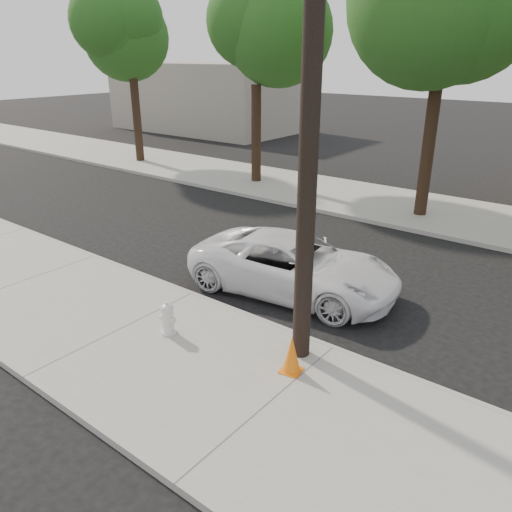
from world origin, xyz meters
name	(u,v)px	position (x,y,z in m)	size (l,w,h in m)	color
ground	(245,271)	(0.00, 0.00, 0.00)	(120.00, 120.00, 0.00)	black
near_sidewalk	(121,332)	(0.00, -4.30, 0.07)	(90.00, 4.40, 0.15)	gray
far_sidewalk	(378,202)	(0.00, 8.50, 0.07)	(90.00, 5.00, 0.15)	gray
curb_near	(192,296)	(0.00, -2.10, 0.07)	(90.00, 0.12, 0.16)	#9E9B93
building_far	(208,97)	(-20.00, 20.00, 2.50)	(14.00, 8.00, 5.00)	gray
utility_pole	(310,117)	(3.60, -2.70, 4.70)	(1.40, 0.34, 9.00)	black
tree_a	(130,35)	(-13.80, 7.85, 6.53)	(4.65, 4.50, 9.00)	black
tree_b	(258,41)	(-5.81, 8.06, 6.15)	(4.34, 4.20, 8.45)	black
tree_c	(451,11)	(2.22, 7.64, 6.91)	(4.96, 4.80, 9.55)	black
police_cruiser	(294,265)	(1.78, -0.24, 0.74)	(2.45, 5.30, 1.47)	white
fire_hydrant	(168,319)	(0.97, -3.78, 0.48)	(0.37, 0.33, 0.69)	silver
traffic_cone	(292,354)	(3.79, -3.31, 0.51)	(0.44, 0.44, 0.75)	orange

